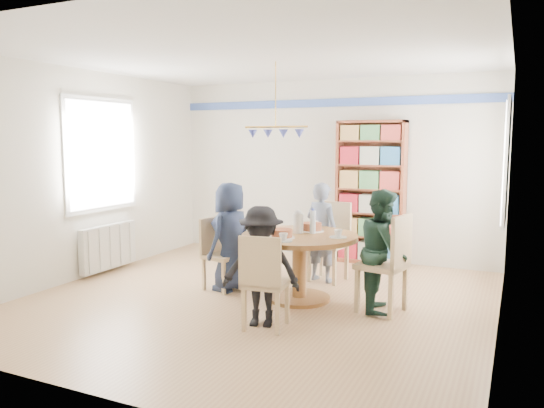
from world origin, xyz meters
The scene contains 14 objects.
ground centered at (0.00, 0.00, 0.00)m, with size 5.00×5.00×0.00m, color tan.
room_shell centered at (-0.26, 0.87, 1.65)m, with size 5.00×5.00×5.00m.
radiator centered at (-2.42, 0.30, 0.35)m, with size 0.12×1.00×0.60m.
dining_table centered at (0.43, 0.22, 0.56)m, with size 1.30×1.30×0.75m.
chair_left centered at (-0.64, 0.22, 0.48)m, with size 0.45×0.45×0.87m.
chair_right centered at (1.45, 0.18, 0.57)m, with size 0.54×0.54×1.04m.
chair_far centered at (0.46, 1.22, 0.55)m, with size 0.50×0.50×1.00m.
chair_near centered at (0.48, -0.82, 0.51)m, with size 0.46×0.46×0.92m.
person_left centered at (-0.47, 0.24, 0.65)m, with size 0.64×0.41×1.30m, color #171F33.
person_right centered at (1.36, 0.24, 0.65)m, with size 0.63×0.49×1.29m, color #172F25.
person_far centered at (0.38, 1.08, 0.63)m, with size 0.46×0.30×1.27m, color gray.
person_near centered at (0.40, -0.71, 0.59)m, with size 0.76×0.44×1.17m, color black.
bookshelf centered at (0.68, 2.34, 1.02)m, with size 0.99×0.30×2.08m.
tableware centered at (0.40, 0.24, 0.81)m, with size 1.09×1.09×0.29m.
Camera 1 is at (2.61, -5.19, 1.80)m, focal length 35.00 mm.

